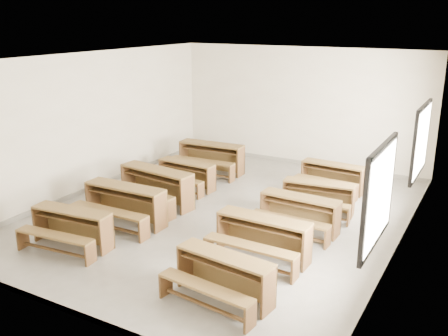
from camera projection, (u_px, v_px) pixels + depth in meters
The scene contains 11 objects.
room at pixel (228, 113), 9.76m from camera, with size 8.50×8.50×3.20m.
desk_set_0 at pixel (71, 225), 8.85m from camera, with size 1.59×0.93×0.68m.
desk_set_1 at pixel (124, 202), 9.82m from camera, with size 1.73×0.93×0.77m.
desk_set_2 at pixel (155, 184), 10.81m from camera, with size 1.88×1.13×0.80m.
desk_set_3 at pixel (186, 173), 11.87m from camera, with size 1.48×0.82×0.65m.
desk_set_4 at pixel (211, 156), 13.06m from camera, with size 1.78×0.99×0.78m.
desk_set_5 at pixel (223, 274), 7.19m from camera, with size 1.60×0.95×0.68m.
desk_set_6 at pixel (262, 235), 8.40m from camera, with size 1.63×0.86×0.73m.
desk_set_7 at pixel (299, 211), 9.50m from camera, with size 1.55×0.85×0.69m.
desk_set_8 at pixel (318, 195), 10.38m from camera, with size 1.54×0.92×0.66m.
desk_set_9 at pixel (332, 175), 11.68m from camera, with size 1.51×0.85×0.66m.
Camera 1 is at (4.75, -8.45, 3.96)m, focal length 40.00 mm.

